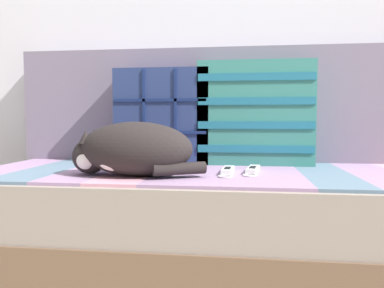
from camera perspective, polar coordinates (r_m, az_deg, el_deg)
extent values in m
plane|color=#A89E8E|center=(1.38, 1.51, -20.67)|extent=(14.00, 14.00, 0.00)
cube|color=brown|center=(1.49, 2.15, -14.85)|extent=(1.80, 0.79, 0.19)
cube|color=gray|center=(1.44, 2.17, -7.81)|extent=(1.77, 0.77, 0.18)
cube|color=gray|center=(1.66, -25.18, -3.26)|extent=(0.17, 0.69, 0.01)
cube|color=slate|center=(1.58, -19.97, -3.49)|extent=(0.17, 0.69, 0.01)
cube|color=gray|center=(1.51, -14.21, -3.71)|extent=(0.17, 0.69, 0.01)
cube|color=#C6899E|center=(1.45, -7.96, -3.90)|extent=(0.17, 0.69, 0.01)
cube|color=gray|center=(1.42, -1.31, -4.06)|extent=(0.17, 0.69, 0.01)
cube|color=gray|center=(1.40, 5.58, -4.16)|extent=(0.17, 0.69, 0.01)
cube|color=gray|center=(1.41, 12.53, -4.21)|extent=(0.17, 0.69, 0.01)
cube|color=slate|center=(1.43, 19.32, -4.19)|extent=(0.17, 0.69, 0.01)
cube|color=gray|center=(1.48, 25.80, -4.13)|extent=(0.17, 0.69, 0.01)
cube|color=slate|center=(1.73, 3.18, 5.91)|extent=(1.77, 0.14, 0.50)
cube|color=navy|center=(1.62, -4.45, 4.22)|extent=(0.40, 0.13, 0.40)
cube|color=navy|center=(1.55, -4.95, 1.79)|extent=(0.39, 0.01, 0.01)
cube|color=navy|center=(1.57, -7.34, 4.22)|extent=(0.01, 0.01, 0.39)
cube|color=navy|center=(1.55, -4.98, 6.68)|extent=(0.39, 0.01, 0.01)
cube|color=navy|center=(1.54, -2.54, 4.25)|extent=(0.01, 0.01, 0.39)
cube|color=#337A70|center=(1.58, 9.56, 4.64)|extent=(0.47, 0.13, 0.43)
cube|color=#1E667F|center=(1.52, 9.60, -0.76)|extent=(0.46, 0.01, 0.03)
cube|color=#1E667F|center=(1.52, 9.64, 2.86)|extent=(0.46, 0.01, 0.03)
cube|color=#1E667F|center=(1.52, 9.68, 6.48)|extent=(0.46, 0.01, 0.03)
cube|color=#1E667F|center=(1.52, 9.72, 10.08)|extent=(0.46, 0.01, 0.03)
ellipsoid|color=black|center=(1.26, -8.55, -0.72)|extent=(0.39, 0.23, 0.18)
sphere|color=black|center=(1.32, -15.26, -1.80)|extent=(0.12, 0.12, 0.12)
sphere|color=white|center=(1.29, -15.81, -2.34)|extent=(0.07, 0.07, 0.07)
ellipsoid|color=white|center=(1.23, -11.84, -2.17)|extent=(0.12, 0.05, 0.08)
cylinder|color=black|center=(1.19, -1.94, -3.77)|extent=(0.17, 0.11, 0.04)
cone|color=black|center=(1.29, -15.93, 1.04)|extent=(0.05, 0.05, 0.04)
cone|color=black|center=(1.35, -14.71, 1.18)|extent=(0.05, 0.05, 0.04)
cube|color=white|center=(1.32, 5.48, -4.04)|extent=(0.04, 0.15, 0.02)
cube|color=black|center=(1.31, 5.44, -3.65)|extent=(0.02, 0.05, 0.00)
cube|color=black|center=(1.39, 5.73, -3.65)|extent=(0.03, 0.01, 0.02)
torus|color=silver|center=(1.23, 5.10, -4.94)|extent=(0.05, 0.05, 0.01)
cube|color=white|center=(1.35, 9.29, -3.88)|extent=(0.06, 0.16, 0.02)
cube|color=black|center=(1.34, 9.24, -3.50)|extent=(0.03, 0.06, 0.00)
cube|color=black|center=(1.43, 9.60, -3.49)|extent=(0.03, 0.01, 0.02)
torus|color=silver|center=(1.26, 8.80, -4.76)|extent=(0.06, 0.06, 0.01)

